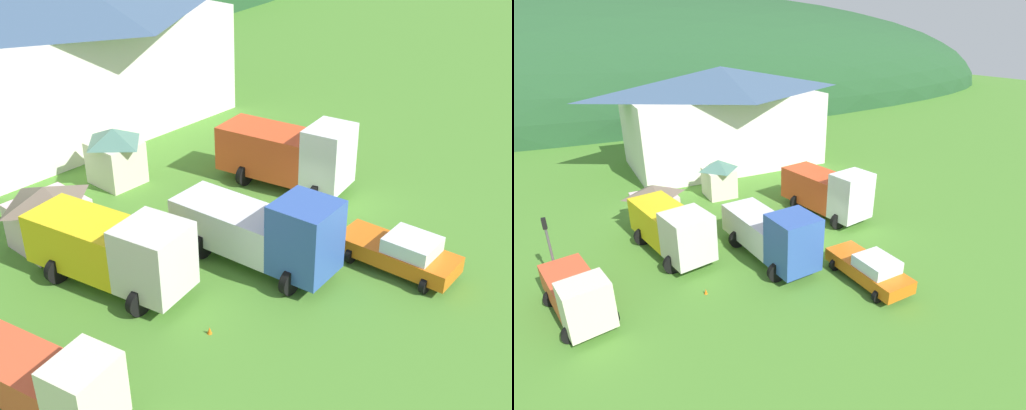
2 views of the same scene
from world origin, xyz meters
TOP-DOWN VIEW (x-y plane):
  - ground_plane at (0.00, 0.00)m, footprint 200.00×200.00m
  - depot_building at (1.47, 18.14)m, footprint 18.94×10.83m
  - play_shed_cream at (-2.26, 9.95)m, footprint 2.38×2.57m
  - play_shed_pink at (-7.99, 7.22)m, footprint 3.11×2.77m
  - light_truck_cream at (-13.51, -1.26)m, footprint 3.08×5.70m
  - flatbed_truck_yellow at (-8.04, 2.56)m, footprint 3.87×7.23m
  - box_truck_blue at (-3.19, -0.92)m, footprint 3.46×7.47m
  - heavy_rig_white at (3.31, 2.92)m, footprint 4.01×7.17m
  - service_pickup_orange at (0.25, -5.27)m, footprint 2.45×5.01m
  - traffic_cone_near_pickup at (-7.79, -2.26)m, footprint 0.36×0.36m

SIDE VIEW (x-z plane):
  - ground_plane at x=0.00m, z-range 0.00..0.00m
  - traffic_cone_near_pickup at x=-7.79m, z-range -0.28..0.28m
  - service_pickup_orange at x=0.25m, z-range 0.00..1.66m
  - light_truck_cream at x=-13.51m, z-range -0.07..2.57m
  - play_shed_pink at x=-7.99m, z-range 0.04..2.85m
  - play_shed_cream at x=-2.26m, z-range 0.05..3.04m
  - box_truck_blue at x=-3.19m, z-range -0.07..3.46m
  - flatbed_truck_yellow at x=-8.04m, z-range 0.09..3.32m
  - heavy_rig_white at x=3.31m, z-range 0.02..3.68m
  - depot_building at x=1.47m, z-range 0.14..9.39m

